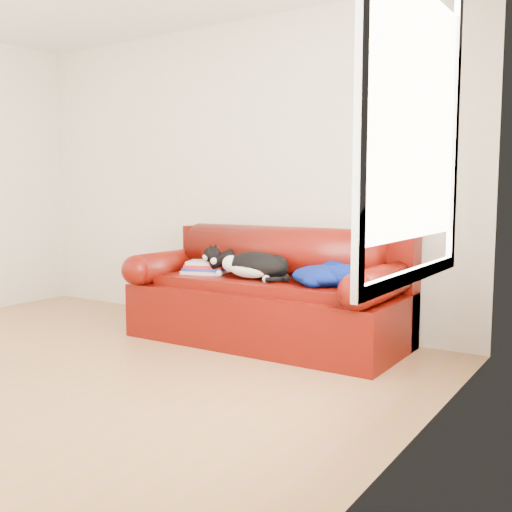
# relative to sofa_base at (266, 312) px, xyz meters

# --- Properties ---
(ground) EXTENTS (4.50, 4.50, 0.00)m
(ground) POSITION_rel_sofa_base_xyz_m (-0.71, -1.49, -0.24)
(ground) COLOR olive
(ground) RESTS_ON ground
(room_shell) EXTENTS (4.52, 4.02, 2.61)m
(room_shell) POSITION_rel_sofa_base_xyz_m (-0.59, -1.48, 1.43)
(room_shell) COLOR beige
(room_shell) RESTS_ON ground
(sofa_base) EXTENTS (2.10, 0.90, 0.50)m
(sofa_base) POSITION_rel_sofa_base_xyz_m (0.00, 0.00, 0.00)
(sofa_base) COLOR #3B0A02
(sofa_base) RESTS_ON ground
(sofa_back) EXTENTS (2.10, 1.01, 0.88)m
(sofa_back) POSITION_rel_sofa_base_xyz_m (0.00, 0.24, 0.30)
(sofa_back) COLOR #3B0A02
(sofa_back) RESTS_ON ground
(book_stack) EXTENTS (0.38, 0.33, 0.10)m
(book_stack) POSITION_rel_sofa_base_xyz_m (-0.54, -0.05, 0.31)
(book_stack) COLOR beige
(book_stack) RESTS_ON sofa_base
(cat) EXTENTS (0.73, 0.33, 0.26)m
(cat) POSITION_rel_sofa_base_xyz_m (-0.04, -0.10, 0.36)
(cat) COLOR black
(cat) RESTS_ON sofa_base
(blanket) EXTENTS (0.62, 0.50, 0.17)m
(blanket) POSITION_rel_sofa_base_xyz_m (0.54, -0.07, 0.34)
(blanket) COLOR #04024F
(blanket) RESTS_ON sofa_base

